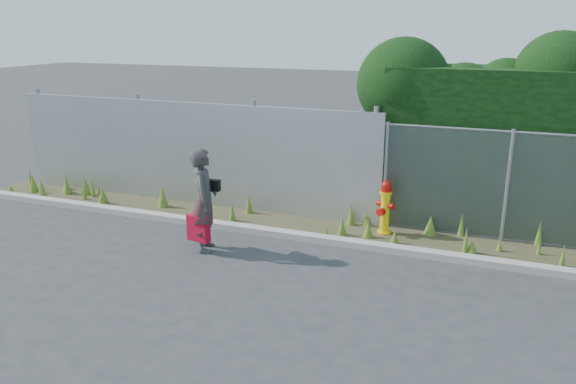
{
  "coord_description": "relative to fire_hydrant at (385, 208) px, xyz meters",
  "views": [
    {
      "loc": [
        3.02,
        -7.18,
        3.75
      ],
      "look_at": [
        -0.3,
        1.4,
        1.0
      ],
      "focal_mm": 35.0,
      "sensor_mm": 36.0,
      "label": 1
    }
  ],
  "objects": [
    {
      "name": "black_shoulder_bag",
      "position": [
        -2.63,
        -1.71,
        0.63
      ],
      "size": [
        0.26,
        0.11,
        0.19
      ],
      "rotation": [
        0.0,
        0.0,
        0.07
      ],
      "color": "black"
    },
    {
      "name": "woman",
      "position": [
        -2.73,
        -1.84,
        0.39
      ],
      "size": [
        0.65,
        0.77,
        1.8
      ],
      "primitive_type": "imported",
      "rotation": [
        0.0,
        0.0,
        1.98
      ],
      "color": "#0D554D",
      "rests_on": "ground"
    },
    {
      "name": "fire_hydrant",
      "position": [
        0.0,
        0.0,
        0.0
      ],
      "size": [
        0.35,
        0.31,
        1.05
      ],
      "rotation": [
        0.0,
        0.0,
        -0.43
      ],
      "color": "yellow",
      "rests_on": "ground"
    },
    {
      "name": "corrugated_fence",
      "position": [
        -4.4,
        0.4,
        0.59
      ],
      "size": [
        8.5,
        0.21,
        2.3
      ],
      "color": "#A7AAAE",
      "rests_on": "ground"
    },
    {
      "name": "chainlink_fence",
      "position": [
        3.1,
        0.39,
        0.52
      ],
      "size": [
        6.5,
        0.07,
        2.05
      ],
      "color": "gray",
      "rests_on": "ground"
    },
    {
      "name": "red_tote_bag",
      "position": [
        -2.79,
        -1.99,
        -0.08
      ],
      "size": [
        0.41,
        0.15,
        0.54
      ],
      "rotation": [
        0.0,
        0.0,
        -0.2
      ],
      "color": "maroon"
    },
    {
      "name": "curb",
      "position": [
        -1.15,
        -0.81,
        -0.45
      ],
      "size": [
        16.0,
        0.22,
        0.12
      ],
      "primitive_type": "cube",
      "color": "#A59D95",
      "rests_on": "ground"
    },
    {
      "name": "ground",
      "position": [
        -1.15,
        -2.61,
        -0.51
      ],
      "size": [
        80.0,
        80.0,
        0.0
      ],
      "primitive_type": "plane",
      "color": "#333335",
      "rests_on": "ground"
    },
    {
      "name": "weed_strip",
      "position": [
        -1.56,
        -0.14,
        -0.38
      ],
      "size": [
        16.0,
        1.33,
        0.53
      ],
      "color": "#413A25",
      "rests_on": "ground"
    }
  ]
}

